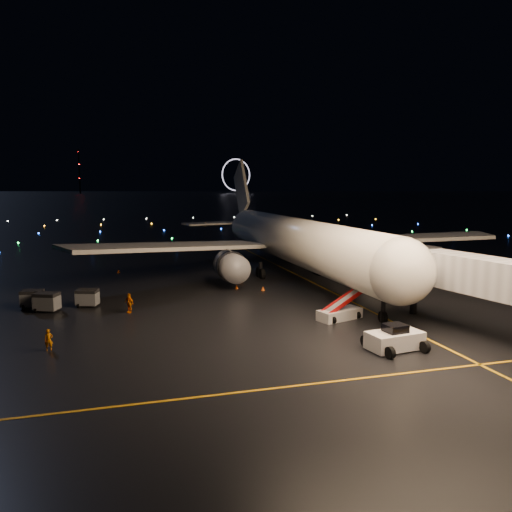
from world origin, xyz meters
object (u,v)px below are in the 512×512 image
object	(u,v)px
pushback_tug	(395,337)
belt_loader	(340,303)
baggage_cart_0	(88,298)
crew_c	(129,303)
baggage_cart_1	(47,302)
crew_a	(49,340)
airliner	(286,214)
baggage_cart_2	(33,299)

from	to	relation	value
pushback_tug	belt_loader	world-z (taller)	belt_loader
belt_loader	baggage_cart_0	size ratio (longest dim) A/B	3.06
crew_c	baggage_cart_1	size ratio (longest dim) A/B	0.87
crew_a	baggage_cart_1	world-z (taller)	baggage_cart_1
airliner	crew_a	size ratio (longest dim) A/B	35.86
pushback_tug	crew_a	size ratio (longest dim) A/B	2.52
crew_c	belt_loader	bearing A→B (deg)	25.46
crew_c	baggage_cart_1	distance (m)	8.24
belt_loader	baggage_cart_2	world-z (taller)	belt_loader
airliner	baggage_cart_1	bearing A→B (deg)	-156.79
crew_c	baggage_cart_2	distance (m)	10.53
belt_loader	crew_a	world-z (taller)	belt_loader
crew_a	baggage_cart_1	xyz separation A→B (m)	(-1.63, 12.63, 0.11)
baggage_cart_1	airliner	bearing A→B (deg)	46.86
crew_a	baggage_cart_0	distance (m)	13.88
airliner	baggage_cart_1	distance (m)	33.12
crew_a	baggage_cart_2	world-z (taller)	baggage_cart_2
airliner	baggage_cart_2	bearing A→B (deg)	-161.21
airliner	pushback_tug	size ratio (longest dim) A/B	14.22
crew_c	baggage_cart_0	xyz separation A→B (m)	(-4.04, 3.78, -0.08)
baggage_cart_1	pushback_tug	bearing A→B (deg)	-13.33
crew_c	crew_a	bearing A→B (deg)	-73.77
airliner	pushback_tug	bearing A→B (deg)	-95.53
baggage_cart_2	belt_loader	bearing A→B (deg)	-18.01
baggage_cart_1	crew_c	bearing A→B (deg)	3.67
crew_c	baggage_cart_2	world-z (taller)	crew_c
crew_a	crew_c	bearing A→B (deg)	52.52
baggage_cart_0	baggage_cart_2	bearing A→B (deg)	-172.79
airliner	baggage_cart_0	world-z (taller)	airliner
pushback_tug	belt_loader	size ratio (longest dim) A/B	0.66
belt_loader	baggage_cart_1	xyz separation A→B (m)	(-26.53, 10.48, -0.60)
airliner	belt_loader	xyz separation A→B (m)	(-2.93, -23.65, -6.86)
belt_loader	baggage_cart_2	distance (m)	30.80
crew_a	crew_c	world-z (taller)	crew_c
pushback_tug	crew_a	xyz separation A→B (m)	(-25.17, 6.90, -0.17)
crew_c	baggage_cart_0	size ratio (longest dim) A/B	0.93
pushback_tug	baggage_cart_0	bearing A→B (deg)	130.65
crew_a	belt_loader	bearing A→B (deg)	-0.76
airliner	baggage_cart_0	bearing A→B (deg)	-155.70
crew_c	baggage_cart_1	xyz separation A→B (m)	(-7.79, 2.69, -0.03)
pushback_tug	baggage_cart_2	distance (m)	35.68
baggage_cart_0	baggage_cart_2	size ratio (longest dim) A/B	0.97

